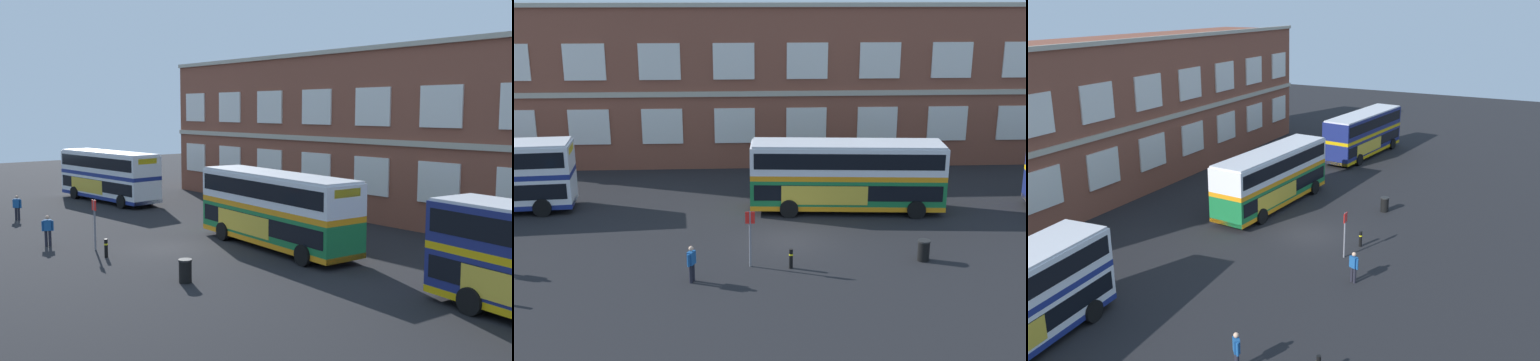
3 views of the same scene
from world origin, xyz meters
TOP-DOWN VIEW (x-y plane):
  - ground_plane at (0.00, 2.00)m, footprint 120.00×120.00m
  - brick_terminal_building at (2.29, 17.98)m, footprint 45.49×8.19m
  - double_decker_near at (-17.64, 5.23)m, footprint 11.18×3.57m
  - double_decker_middle at (3.64, 4.45)m, footprint 11.16×3.48m
  - waiting_passenger at (-4.70, -4.84)m, footprint 0.39×0.62m
  - second_passenger at (-13.79, -3.43)m, footprint 0.54×0.50m
  - bus_stand_flag at (-2.08, -3.29)m, footprint 0.44×0.10m
  - station_litter_bin at (6.17, -3.00)m, footprint 0.60×0.60m
  - safety_bollard_east at (-0.21, -3.59)m, footprint 0.19×0.19m

SIDE VIEW (x-z plane):
  - ground_plane at x=0.00m, z-range 0.00..0.00m
  - safety_bollard_east at x=-0.21m, z-range 0.02..0.97m
  - station_litter_bin at x=6.17m, z-range 0.01..1.04m
  - waiting_passenger at x=-4.70m, z-range 0.08..1.78m
  - second_passenger at x=-13.79m, z-range 0.08..1.78m
  - bus_stand_flag at x=-2.08m, z-range 0.29..2.99m
  - double_decker_near at x=-17.64m, z-range 0.11..4.18m
  - double_decker_middle at x=3.64m, z-range 0.11..4.18m
  - brick_terminal_building at x=2.29m, z-range -0.15..11.36m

